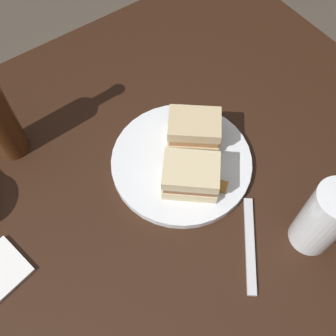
{
  "coord_description": "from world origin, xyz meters",
  "views": [
    {
      "loc": [
        0.18,
        0.3,
        1.41
      ],
      "look_at": [
        -0.04,
        -0.01,
        0.75
      ],
      "focal_mm": 42.65,
      "sensor_mm": 36.0,
      "label": 1
    }
  ],
  "objects_px": {
    "sandwich_half_left": "(191,176)",
    "sandwich_half_right": "(194,130)",
    "plate": "(181,162)",
    "fork": "(250,244)",
    "pint_glass": "(321,221)"
  },
  "relations": [
    {
      "from": "sandwich_half_left",
      "to": "sandwich_half_right",
      "type": "xyz_separation_m",
      "value": [
        -0.07,
        -0.08,
        0.0
      ]
    },
    {
      "from": "plate",
      "to": "sandwich_half_right",
      "type": "distance_m",
      "value": 0.07
    },
    {
      "from": "plate",
      "to": "sandwich_half_right",
      "type": "xyz_separation_m",
      "value": [
        -0.05,
        -0.03,
        0.04
      ]
    },
    {
      "from": "sandwich_half_right",
      "to": "fork",
      "type": "xyz_separation_m",
      "value": [
        0.05,
        0.23,
        -0.04
      ]
    },
    {
      "from": "sandwich_half_left",
      "to": "plate",
      "type": "bearing_deg",
      "value": -109.37
    },
    {
      "from": "fork",
      "to": "plate",
      "type": "bearing_deg",
      "value": 38.75
    },
    {
      "from": "sandwich_half_right",
      "to": "plate",
      "type": "bearing_deg",
      "value": 28.02
    },
    {
      "from": "sandwich_half_right",
      "to": "pint_glass",
      "type": "relative_size",
      "value": 0.78
    },
    {
      "from": "sandwich_half_right",
      "to": "pint_glass",
      "type": "bearing_deg",
      "value": 99.81
    },
    {
      "from": "sandwich_half_left",
      "to": "sandwich_half_right",
      "type": "bearing_deg",
      "value": -130.68
    },
    {
      "from": "sandwich_half_left",
      "to": "fork",
      "type": "relative_size",
      "value": 0.71
    },
    {
      "from": "pint_glass",
      "to": "sandwich_half_right",
      "type": "bearing_deg",
      "value": -80.19
    },
    {
      "from": "plate",
      "to": "fork",
      "type": "bearing_deg",
      "value": 89.67
    },
    {
      "from": "plate",
      "to": "pint_glass",
      "type": "xyz_separation_m",
      "value": [
        -0.1,
        0.26,
        0.06
      ]
    },
    {
      "from": "plate",
      "to": "pint_glass",
      "type": "distance_m",
      "value": 0.28
    }
  ]
}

